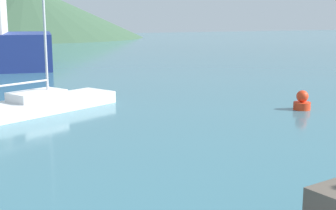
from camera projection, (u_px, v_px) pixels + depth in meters
sailboat_inner at (38, 103)px, 22.73m from camera, size 8.58×5.86×11.15m
buoy_marker at (302, 102)px, 23.37m from camera, size 0.85×0.85×0.98m
hill_central at (27, 11)px, 99.69m from camera, size 49.56×49.56×11.25m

